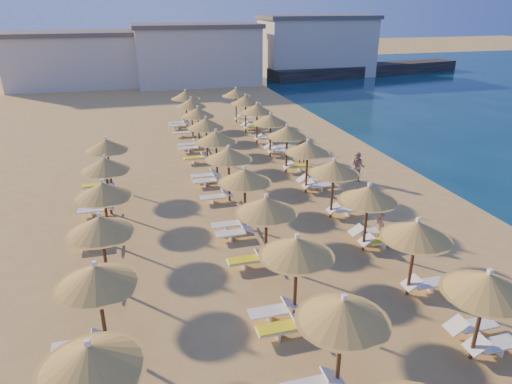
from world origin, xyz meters
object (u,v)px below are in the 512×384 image
object	(u,v)px
beachgoer_a	(381,222)
parasol_row_east	(320,157)
beachgoer_b	(357,167)
beachgoer_c	(302,151)
parasol_row_west	(236,165)
jetty	(367,70)

from	to	relation	value
beachgoer_a	parasol_row_east	bearing A→B (deg)	-157.01
beachgoer_b	beachgoer_c	world-z (taller)	beachgoer_c
beachgoer_c	parasol_row_west	bearing A→B (deg)	-108.43
beachgoer_b	beachgoer_c	bearing A→B (deg)	163.25
jetty	beachgoer_b	size ratio (longest dim) A/B	16.76
parasol_row_west	beachgoer_c	distance (m)	8.39
beachgoer_b	jetty	bearing A→B (deg)	104.26
parasol_row_east	parasol_row_west	xyz separation A→B (m)	(-4.31, 0.00, 0.00)
beachgoer_a	jetty	bearing A→B (deg)	159.54
beachgoer_b	beachgoer_a	xyz separation A→B (m)	(-2.26, -6.56, -0.09)
beachgoer_b	beachgoer_a	size ratio (longest dim) A/B	1.11
parasol_row_west	beachgoer_a	world-z (taller)	parasol_row_west
jetty	parasol_row_east	world-z (taller)	parasol_row_east
jetty	beachgoer_b	bearing A→B (deg)	-127.55
beachgoer_b	beachgoer_a	bearing A→B (deg)	-65.64
parasol_row_east	jetty	bearing A→B (deg)	58.67
beachgoer_b	beachgoer_a	distance (m)	6.94
jetty	beachgoer_b	xyz separation A→B (m)	(-21.17, -38.08, 0.15)
jetty	beachgoer_b	world-z (taller)	beachgoer_b
parasol_row_west	beachgoer_a	bearing A→B (deg)	-37.42
parasol_row_west	beachgoer_a	size ratio (longest dim) A/B	24.11
beachgoer_b	beachgoer_a	world-z (taller)	beachgoer_b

